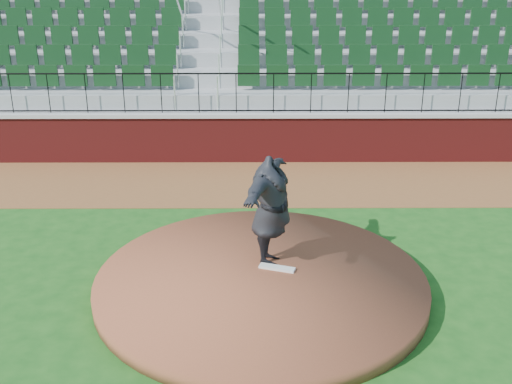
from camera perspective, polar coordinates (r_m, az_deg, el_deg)
ground at (r=10.30m, az=0.04°, el=-9.86°), size 90.00×90.00×0.00m
warning_track at (r=15.16m, az=-0.08°, el=0.92°), size 34.00×3.20×0.01m
field_wall at (r=16.49m, az=-0.10°, el=4.82°), size 34.00×0.35×1.20m
wall_cap at (r=16.31m, az=-0.10°, el=7.01°), size 34.00×0.45×0.10m
wall_railing at (r=16.18m, az=-0.10°, el=8.89°), size 34.00×0.05×1.00m
seating_stands at (r=18.76m, az=-0.13°, el=12.24°), size 34.00×5.10×4.60m
concourse_wall at (r=21.46m, az=-0.16°, el=14.66°), size 34.00×0.50×5.50m
pitchers_mound at (r=10.55m, az=0.43°, el=-8.23°), size 5.45×5.45×0.25m
pitching_rubber at (r=10.72m, az=1.91°, el=-6.85°), size 0.62×0.34×0.04m
pitcher at (r=10.55m, az=1.34°, el=-1.65°), size 1.20×2.44×1.91m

